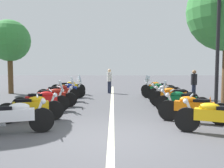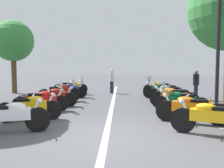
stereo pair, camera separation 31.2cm
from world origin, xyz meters
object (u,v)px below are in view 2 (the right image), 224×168
at_px(motorcycle_left_row_5, 69,90).
at_px(traffic_cone_0, 210,105).
at_px(motorcycle_left_row_0, 9,116).
at_px(motorcycle_left_row_3, 53,97).
at_px(motorcycle_left_row_6, 71,87).
at_px(motorcycle_right_row_6, 160,88).
at_px(motorcycle_right_row_3, 173,97).
at_px(motorcycle_left_row_4, 60,92).
at_px(roadside_tree_2, 13,41).
at_px(motorcycle_right_row_5, 162,90).
at_px(street_lamp_twin_globe, 219,27).
at_px(motorcycle_right_row_2, 181,101).
at_px(motorcycle_left_row_1, 30,107).
at_px(motorcycle_right_row_4, 169,93).
at_px(bystander_1, 196,82).
at_px(motorcycle_right_row_1, 191,108).
at_px(bystander_0, 112,79).
at_px(motorcycle_right_row_0, 212,118).

distance_m(motorcycle_left_row_5, traffic_cone_0, 7.45).
bearing_deg(motorcycle_left_row_0, motorcycle_left_row_3, 71.97).
relative_size(motorcycle_left_row_6, motorcycle_right_row_6, 1.01).
bearing_deg(motorcycle_right_row_3, motorcycle_left_row_0, 60.22).
height_order(motorcycle_left_row_5, motorcycle_right_row_6, motorcycle_right_row_6).
height_order(motorcycle_left_row_4, roadside_tree_2, roadside_tree_2).
height_order(motorcycle_left_row_4, motorcycle_left_row_6, same).
height_order(motorcycle_left_row_3, motorcycle_right_row_5, motorcycle_right_row_5).
bearing_deg(motorcycle_left_row_3, motorcycle_right_row_6, 27.30).
xyz_separation_m(motorcycle_left_row_0, street_lamp_twin_globe, (3.41, -6.67, 2.80)).
bearing_deg(motorcycle_left_row_6, motorcycle_right_row_3, -60.58).
bearing_deg(roadside_tree_2, motorcycle_right_row_2, -125.54).
relative_size(motorcycle_left_row_4, motorcycle_right_row_3, 0.99).
distance_m(motorcycle_left_row_3, roadside_tree_2, 7.16).
distance_m(motorcycle_left_row_4, street_lamp_twin_globe, 7.61).
xyz_separation_m(motorcycle_left_row_1, motorcycle_right_row_6, (6.88, -5.27, 0.01)).
bearing_deg(motorcycle_right_row_3, motorcycle_right_row_4, -72.45).
xyz_separation_m(traffic_cone_0, bystander_1, (3.56, -0.54, 0.62)).
bearing_deg(traffic_cone_0, motorcycle_left_row_1, 104.97).
xyz_separation_m(motorcycle_right_row_3, traffic_cone_0, (-1.07, -1.16, -0.18)).
distance_m(motorcycle_right_row_2, motorcycle_right_row_3, 1.36).
xyz_separation_m(motorcycle_left_row_4, roadside_tree_2, (3.77, 3.93, 2.87)).
distance_m(motorcycle_right_row_1, motorcycle_right_row_4, 4.41).
distance_m(motorcycle_left_row_1, bystander_0, 8.41).
relative_size(motorcycle_left_row_0, roadside_tree_2, 0.44).
distance_m(bystander_1, roadside_tree_2, 11.46).
bearing_deg(roadside_tree_2, motorcycle_left_row_1, -153.23).
bearing_deg(motorcycle_left_row_3, motorcycle_right_row_5, 17.04).
distance_m(motorcycle_right_row_3, traffic_cone_0, 1.59).
bearing_deg(motorcycle_left_row_6, motorcycle_right_row_6, -23.52).
bearing_deg(traffic_cone_0, motorcycle_right_row_4, 22.55).
bearing_deg(motorcycle_left_row_1, motorcycle_right_row_5, 26.18).
distance_m(motorcycle_left_row_4, motorcycle_right_row_2, 5.89).
height_order(motorcycle_left_row_4, motorcycle_left_row_5, motorcycle_left_row_4).
xyz_separation_m(motorcycle_left_row_1, motorcycle_right_row_4, (4.27, -5.26, 0.01)).
xyz_separation_m(motorcycle_right_row_6, bystander_1, (-1.64, -1.61, 0.44)).
bearing_deg(motorcycle_left_row_4, bystander_0, 36.33).
height_order(motorcycle_left_row_1, motorcycle_right_row_2, motorcycle_right_row_2).
xyz_separation_m(motorcycle_left_row_6, street_lamp_twin_globe, (-5.14, -6.79, 2.79)).
height_order(motorcycle_left_row_6, bystander_0, bystander_0).
bearing_deg(motorcycle_left_row_3, street_lamp_twin_globe, -17.43).
height_order(motorcycle_left_row_3, traffic_cone_0, motorcycle_left_row_3).
bearing_deg(roadside_tree_2, motorcycle_right_row_1, -131.60).
bearing_deg(street_lamp_twin_globe, motorcycle_right_row_2, 109.92).
bearing_deg(roadside_tree_2, motorcycle_left_row_0, -156.93).
distance_m(motorcycle_right_row_0, motorcycle_right_row_3, 4.21).
relative_size(motorcycle_left_row_5, roadside_tree_2, 0.44).
relative_size(motorcycle_right_row_4, traffic_cone_0, 3.21).
bearing_deg(motorcycle_left_row_0, motorcycle_right_row_2, 10.61).
xyz_separation_m(motorcycle_right_row_4, street_lamp_twin_globe, (-2.32, -1.40, 2.80)).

